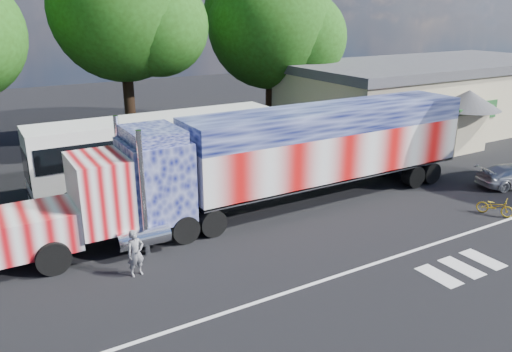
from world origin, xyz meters
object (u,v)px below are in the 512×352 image
coach_bus (159,151)px  tree_ne_a (273,26)px  tree_n_mid (125,10)px  bicycle (495,206)px  woman (136,253)px  semi_truck (281,156)px

coach_bus → tree_ne_a: size_ratio=1.02×
tree_n_mid → bicycle: bearing=-62.1°
woman → tree_n_mid: size_ratio=0.13×
woman → bicycle: 15.85m
bicycle → coach_bus: bearing=109.9°
coach_bus → bicycle: size_ratio=8.12×
coach_bus → bicycle: 16.28m
coach_bus → woman: coach_bus is taller
coach_bus → woman: 9.38m
semi_truck → tree_n_mid: bearing=100.5°
coach_bus → woman: bearing=-115.5°
semi_truck → woman: semi_truck is taller
woman → tree_ne_a: (16.14, 16.75, 6.83)m
woman → bicycle: bearing=-19.4°
woman → bicycle: (15.57, -2.95, -0.44)m
tree_n_mid → tree_ne_a: (10.93, 0.12, -1.12)m
semi_truck → tree_ne_a: 17.10m
semi_truck → coach_bus: semi_truck is taller
woman → bicycle: woman is taller
coach_bus → bicycle: coach_bus is taller
bicycle → tree_ne_a: size_ratio=0.13×
coach_bus → tree_ne_a: bearing=34.5°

